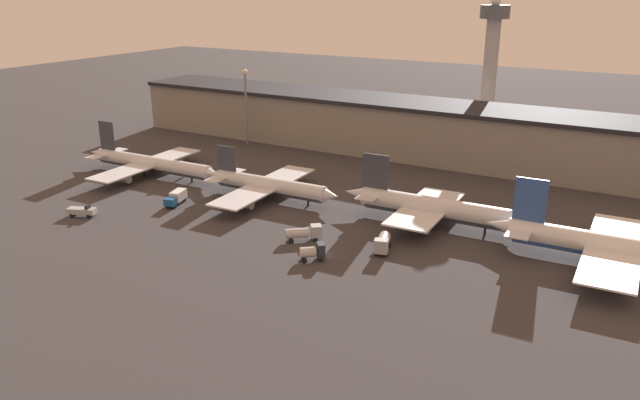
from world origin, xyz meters
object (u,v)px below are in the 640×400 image
at_px(airplane_2, 431,208).
at_px(service_vehicle_4, 383,243).
at_px(service_vehicle_3, 176,197).
at_px(airplane_1, 268,186).
at_px(airplane_3, 623,249).
at_px(service_vehicle_0, 82,211).
at_px(service_vehicle_1, 313,252).
at_px(control_tower, 491,59).
at_px(airplane_0, 151,163).
at_px(service_vehicle_2, 304,233).

bearing_deg(airplane_2, service_vehicle_4, -101.40).
bearing_deg(service_vehicle_3, airplane_1, 115.52).
height_order(airplane_3, service_vehicle_0, airplane_3).
bearing_deg(service_vehicle_1, service_vehicle_0, 145.40).
distance_m(airplane_1, control_tower, 90.43).
distance_m(airplane_0, airplane_2, 78.06).
distance_m(airplane_1, airplane_2, 39.79).
distance_m(airplane_1, service_vehicle_3, 21.68).
distance_m(service_vehicle_1, service_vehicle_3, 44.90).
bearing_deg(service_vehicle_0, service_vehicle_4, -8.37).
bearing_deg(airplane_3, service_vehicle_2, -164.30).
xyz_separation_m(service_vehicle_1, control_tower, (1.60, 107.54, 24.56)).
bearing_deg(control_tower, airplane_0, -129.11).
relative_size(airplane_0, airplane_3, 0.90).
bearing_deg(service_vehicle_2, airplane_1, 99.53).
bearing_deg(control_tower, airplane_3, -59.58).
bearing_deg(service_vehicle_0, airplane_3, -5.93).
height_order(airplane_2, control_tower, control_tower).
bearing_deg(service_vehicle_3, service_vehicle_2, 69.71).
distance_m(service_vehicle_2, control_tower, 103.63).
relative_size(airplane_0, service_vehicle_3, 5.82).
bearing_deg(service_vehicle_4, service_vehicle_3, -107.18).
xyz_separation_m(airplane_2, control_tower, (-11.09, 79.46, 22.41)).
height_order(airplane_3, service_vehicle_4, airplane_3).
height_order(service_vehicle_2, control_tower, control_tower).
bearing_deg(airplane_1, service_vehicle_2, -42.13).
bearing_deg(service_vehicle_3, airplane_0, -137.66).
bearing_deg(airplane_1, airplane_3, -1.69).
xyz_separation_m(service_vehicle_4, control_tower, (-8.00, 97.38, 24.42)).
bearing_deg(service_vehicle_1, service_vehicle_3, 125.52).
height_order(airplane_1, service_vehicle_1, airplane_1).
xyz_separation_m(service_vehicle_1, service_vehicle_4, (9.60, 10.16, 0.15)).
bearing_deg(service_vehicle_1, airplane_2, 25.36).
bearing_deg(service_vehicle_1, airplane_0, 118.55).
distance_m(service_vehicle_3, control_tower, 109.38).
relative_size(service_vehicle_0, control_tower, 0.14).
bearing_deg(airplane_3, airplane_1, 178.31).
xyz_separation_m(airplane_0, service_vehicle_3, (21.78, -14.26, -1.56)).
height_order(airplane_0, service_vehicle_1, airplane_0).
distance_m(airplane_0, service_vehicle_1, 70.04).
bearing_deg(airplane_2, service_vehicle_1, -115.93).
xyz_separation_m(airplane_1, service_vehicle_1, (26.97, -24.87, -1.62)).
height_order(airplane_0, service_vehicle_0, airplane_0).
xyz_separation_m(airplane_1, service_vehicle_4, (36.57, -14.71, -1.47)).
bearing_deg(control_tower, service_vehicle_2, -94.47).
height_order(airplane_0, service_vehicle_4, airplane_0).
distance_m(service_vehicle_1, service_vehicle_4, 13.98).
distance_m(airplane_2, airplane_3, 37.66).
relative_size(airplane_1, airplane_2, 0.91).
relative_size(airplane_2, service_vehicle_4, 5.87).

